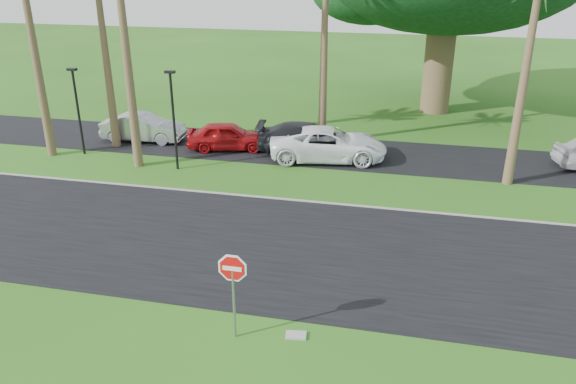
{
  "coord_description": "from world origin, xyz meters",
  "views": [
    {
      "loc": [
        4.54,
        -14.64,
        9.4
      ],
      "look_at": [
        0.64,
        2.77,
        1.8
      ],
      "focal_mm": 35.0,
      "sensor_mm": 36.0,
      "label": 1
    }
  ],
  "objects_px": {
    "car_minivan": "(328,144)",
    "stop_sign_near": "(233,279)",
    "car_silver": "(143,128)",
    "car_red": "(228,136)",
    "car_dark": "(308,139)"
  },
  "relations": [
    {
      "from": "car_silver",
      "to": "car_minivan",
      "type": "bearing_deg",
      "value": -98.18
    },
    {
      "from": "stop_sign_near",
      "to": "car_red",
      "type": "relative_size",
      "value": 0.63
    },
    {
      "from": "stop_sign_near",
      "to": "car_dark",
      "type": "xyz_separation_m",
      "value": [
        -0.92,
        15.13,
        -1.02
      ]
    },
    {
      "from": "stop_sign_near",
      "to": "car_dark",
      "type": "bearing_deg",
      "value": 93.49
    },
    {
      "from": "stop_sign_near",
      "to": "car_minivan",
      "type": "bearing_deg",
      "value": 89.0
    },
    {
      "from": "car_minivan",
      "to": "car_silver",
      "type": "bearing_deg",
      "value": 76.93
    },
    {
      "from": "car_silver",
      "to": "car_red",
      "type": "bearing_deg",
      "value": -98.05
    },
    {
      "from": "car_silver",
      "to": "car_red",
      "type": "height_order",
      "value": "car_silver"
    },
    {
      "from": "stop_sign_near",
      "to": "car_silver",
      "type": "xyz_separation_m",
      "value": [
        -9.96,
        15.14,
        -1.04
      ]
    },
    {
      "from": "car_minivan",
      "to": "stop_sign_near",
      "type": "bearing_deg",
      "value": 170.3
    },
    {
      "from": "car_silver",
      "to": "car_red",
      "type": "xyz_separation_m",
      "value": [
        4.9,
        -0.36,
        -0.02
      ]
    },
    {
      "from": "stop_sign_near",
      "to": "car_silver",
      "type": "height_order",
      "value": "stop_sign_near"
    },
    {
      "from": "car_minivan",
      "to": "car_red",
      "type": "bearing_deg",
      "value": 76.8
    },
    {
      "from": "car_red",
      "to": "car_minivan",
      "type": "relative_size",
      "value": 0.73
    },
    {
      "from": "stop_sign_near",
      "to": "car_dark",
      "type": "height_order",
      "value": "stop_sign_near"
    }
  ]
}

